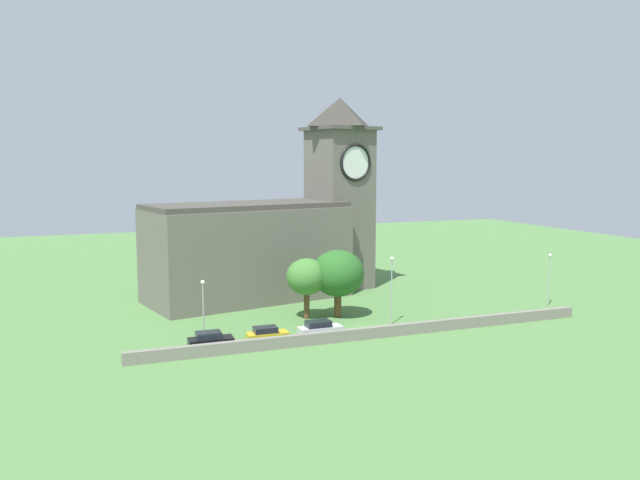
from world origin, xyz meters
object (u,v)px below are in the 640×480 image
car_yellow (267,334)px  tree_riverside_east (307,277)px  streetlamp_central (549,271)px  tree_churchyard (338,273)px  streetlamp_west_end (203,301)px  car_black (210,340)px  streetlamp_west_mid (392,280)px  church (276,233)px  car_white (320,329)px

car_yellow → tree_riverside_east: size_ratio=0.60×
streetlamp_central → tree_churchyard: (-28.02, 4.38, 0.74)m
streetlamp_west_end → tree_churchyard: bearing=16.8°
streetlamp_central → tree_riverside_east: (-31.80, 5.03, 0.45)m
car_black → tree_riverside_east: size_ratio=0.63×
streetlamp_west_mid → streetlamp_central: size_ratio=1.14×
church → tree_riverside_east: (-0.68, -14.45, -3.75)m
car_yellow → car_white: 5.87m
streetlamp_west_mid → tree_churchyard: 7.03m
church → car_black: 27.86m
streetlamp_central → tree_riverside_east: size_ratio=0.95×
streetlamp_central → tree_riverside_east: 32.20m
streetlamp_central → streetlamp_west_mid: bearing=-177.4°
car_yellow → streetlamp_west_mid: bearing=7.5°
church → streetlamp_west_end: bearing=-124.9°
car_white → streetlamp_west_end: size_ratio=0.71×
church → tree_churchyard: 15.79m
car_black → church: bearing=58.3°
car_yellow → streetlamp_central: 39.49m
streetlamp_central → church: bearing=148.0°
tree_churchyard → tree_riverside_east: bearing=170.3°
streetlamp_west_mid → tree_riverside_east: 10.23m
car_white → streetlamp_west_mid: bearing=12.6°
streetlamp_west_mid → tree_churchyard: (-4.44, 5.45, 0.18)m
streetlamp_west_mid → tree_riverside_east: (-8.22, 6.09, -0.12)m
tree_riverside_east → car_black: bearing=-148.2°
church → tree_riverside_east: size_ratio=4.74×
church → tree_churchyard: bearing=-78.4°
car_black → streetlamp_central: 45.42m
car_yellow → tree_riverside_east: 11.79m
church → car_black: (-14.03, -22.73, -7.93)m
church → streetlamp_central: 36.95m
car_white → car_yellow: bearing=178.9°
car_black → tree_churchyard: size_ratio=0.56×
streetlamp_central → tree_churchyard: tree_churchyard is taller
tree_riverside_east → streetlamp_west_end: bearing=-156.5°
tree_churchyard → church: bearing=101.6°
streetlamp_west_end → tree_riverside_east: 14.76m
church → streetlamp_west_end: (-14.20, -20.32, -4.37)m
church → streetlamp_west_end: size_ratio=5.24×
car_white → streetlamp_west_mid: 10.85m
car_white → tree_riverside_east: tree_riverside_east is taller
church → streetlamp_central: bearing=-32.0°
streetlamp_central → tree_riverside_east: bearing=171.0°
car_yellow → streetlamp_west_mid: streetlamp_west_mid is taller
streetlamp_central → car_yellow: bearing=-175.4°
streetlamp_west_end → streetlamp_west_mid: (21.74, -0.22, 0.74)m
car_black → streetlamp_west_mid: (21.57, 2.19, 4.30)m
car_white → streetlamp_west_mid: (9.73, 2.18, 4.26)m
church → car_yellow: church is taller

